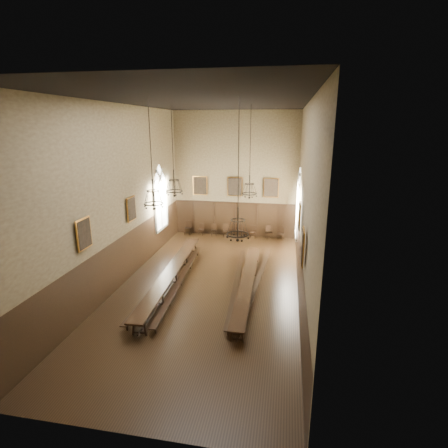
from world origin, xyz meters
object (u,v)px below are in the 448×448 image
(table_left, at_px, (172,277))
(chandelier_back_right, at_px, (249,188))
(bench_left_inner, at_px, (181,281))
(bench_right_outer, at_px, (257,284))
(bench_right_inner, at_px, (237,283))
(chandelier_back_left, at_px, (174,186))
(table_right, at_px, (247,286))
(chair_3, at_px, (226,233))
(chair_6, at_px, (269,235))
(chair_0, at_px, (188,230))
(chair_7, at_px, (281,236))
(chair_4, at_px, (239,233))
(chair_1, at_px, (201,231))
(chair_2, at_px, (214,232))
(chair_5, at_px, (253,234))
(chandelier_front_left, at_px, (153,197))
(chandelier_front_right, at_px, (238,226))
(bench_left_outer, at_px, (162,280))

(table_left, bearing_deg, chandelier_back_right, 35.72)
(bench_left_inner, height_order, chandelier_back_right, chandelier_back_right)
(table_left, bearing_deg, bench_right_outer, 2.23)
(bench_right_inner, distance_m, chandelier_back_left, 6.22)
(bench_left_inner, xyz_separation_m, chandelier_back_right, (3.14, 2.72, 4.47))
(table_left, height_order, table_right, table_left)
(chair_3, relative_size, chair_6, 0.97)
(chair_0, distance_m, chair_6, 6.11)
(chair_7, distance_m, chandelier_back_right, 7.57)
(chair_7, xyz_separation_m, chandelier_back_right, (-1.72, -5.87, 4.47))
(chair_0, relative_size, chair_6, 1.04)
(bench_right_inner, relative_size, chair_4, 9.15)
(bench_right_outer, relative_size, chandelier_back_left, 2.09)
(bench_left_inner, relative_size, chair_1, 10.81)
(chair_2, height_order, chandelier_back_right, chandelier_back_right)
(chandelier_back_left, bearing_deg, chair_4, 67.30)
(chair_5, height_order, chair_7, chair_5)
(bench_right_outer, bearing_deg, chair_1, 120.61)
(chair_2, relative_size, chair_3, 0.94)
(bench_right_inner, relative_size, chandelier_back_left, 1.94)
(table_right, xyz_separation_m, chair_1, (-4.51, 8.81, -0.09))
(table_right, relative_size, chandelier_front_left, 2.14)
(bench_right_outer, distance_m, chandelier_back_right, 5.15)
(chair_2, bearing_deg, chair_6, -13.33)
(chair_7, bearing_deg, table_left, -104.57)
(bench_left_inner, relative_size, chair_4, 9.63)
(bench_right_outer, bearing_deg, chandelier_front_right, -100.01)
(chair_0, xyz_separation_m, chair_6, (6.11, 0.04, -0.01))
(table_left, bearing_deg, chair_7, 57.65)
(bench_left_inner, distance_m, chandelier_back_left, 5.10)
(chair_3, distance_m, chandelier_back_left, 7.99)
(chair_0, height_order, chair_6, chair_0)
(bench_left_inner, xyz_separation_m, chair_6, (4.02, 8.60, 0.03))
(bench_left_outer, height_order, chair_2, chair_2)
(chair_4, bearing_deg, bench_right_inner, -80.71)
(chair_6, height_order, chandelier_front_left, chandelier_front_left)
(chair_3, xyz_separation_m, chair_7, (4.02, 0.08, -0.02))
(table_right, xyz_separation_m, bench_left_inner, (-3.44, 0.20, -0.09))
(chair_1, height_order, chair_5, chair_5)
(chair_0, bearing_deg, chair_7, 9.15)
(chandelier_back_left, xyz_separation_m, chandelier_front_left, (0.65, -4.66, 0.35))
(chair_1, height_order, chair_3, chair_3)
(bench_right_inner, bearing_deg, chandelier_back_left, 152.55)
(chair_2, bearing_deg, chair_0, 165.66)
(bench_left_outer, distance_m, chandelier_front_left, 5.51)
(bench_left_inner, bearing_deg, table_left, 171.08)
(bench_left_inner, distance_m, chair_4, 8.82)
(bench_left_inner, xyz_separation_m, chandelier_back_left, (-0.90, 2.15, 4.54))
(table_right, relative_size, chair_3, 9.59)
(bench_left_inner, bearing_deg, chair_5, 71.75)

